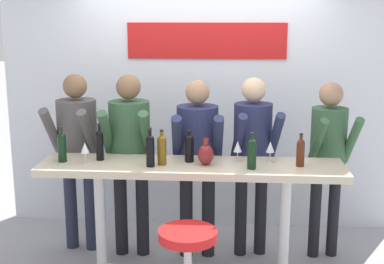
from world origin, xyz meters
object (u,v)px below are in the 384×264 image
(bar_stool, at_px, (188,260))
(person_center_right, at_px, (328,150))
(wine_bottle_4, at_px, (100,144))
(wine_glass_2, at_px, (85,149))
(wine_bottle_3, at_px, (189,147))
(wine_bottle_5, at_px, (301,151))
(person_center, at_px, (253,147))
(wine_glass_0, at_px, (270,148))
(wine_bottle_6, at_px, (252,152))
(decorative_vase, at_px, (206,154))
(person_far_left, at_px, (77,143))
(wine_bottle_1, at_px, (162,149))
(wine_bottle_2, at_px, (150,149))
(wine_glass_1, at_px, (238,147))
(person_center_left, at_px, (197,150))
(wine_bottle_0, at_px, (62,146))
(tasting_table, at_px, (191,183))
(person_left, at_px, (130,146))

(bar_stool, bearing_deg, person_center_right, 44.22)
(wine_bottle_4, xyz_separation_m, wine_glass_2, (-0.10, -0.11, -0.02))
(wine_bottle_3, xyz_separation_m, wine_bottle_5, (0.90, -0.07, -0.00))
(person_center, distance_m, wine_glass_0, 0.45)
(person_center, xyz_separation_m, wine_glass_0, (0.13, -0.42, 0.11))
(wine_bottle_6, bearing_deg, decorative_vase, 167.06)
(wine_bottle_4, relative_size, wine_glass_0, 1.77)
(person_far_left, relative_size, wine_bottle_1, 5.78)
(wine_bottle_1, relative_size, wine_bottle_5, 1.08)
(bar_stool, relative_size, wine_bottle_2, 2.19)
(bar_stool, xyz_separation_m, wine_bottle_4, (-0.79, 0.69, 0.69))
(wine_bottle_2, bearing_deg, wine_glass_1, 14.93)
(person_center_left, xyz_separation_m, person_center_right, (1.18, 0.08, 0.00))
(person_center, relative_size, wine_bottle_5, 6.18)
(person_center_left, relative_size, wine_bottle_5, 6.11)
(wine_bottle_6, bearing_deg, wine_bottle_2, 179.85)
(wine_bottle_0, xyz_separation_m, wine_bottle_1, (0.84, -0.03, -0.00))
(person_far_left, xyz_separation_m, wine_glass_2, (0.23, -0.56, 0.10))
(tasting_table, bearing_deg, person_left, 143.94)
(wine_bottle_3, distance_m, decorative_vase, 0.17)
(tasting_table, relative_size, wine_bottle_5, 9.25)
(wine_glass_1, xyz_separation_m, decorative_vase, (-0.26, -0.10, -0.04))
(tasting_table, height_order, wine_bottle_3, wine_bottle_3)
(bar_stool, height_order, person_center_right, person_center_right)
(person_far_left, height_order, wine_bottle_1, person_far_left)
(tasting_table, xyz_separation_m, wine_glass_0, (0.65, 0.10, 0.29))
(wine_glass_0, distance_m, decorative_vase, 0.54)
(tasting_table, relative_size, wine_glass_0, 14.15)
(person_left, xyz_separation_m, wine_bottle_0, (-0.48, -0.44, 0.10))
(wine_bottle_0, height_order, wine_bottle_2, wine_bottle_2)
(person_left, xyz_separation_m, wine_bottle_1, (0.35, -0.47, 0.10))
(wine_glass_0, bearing_deg, person_left, 164.88)
(wine_bottle_3, relative_size, wine_glass_1, 1.55)
(wine_bottle_2, height_order, wine_bottle_4, wine_bottle_2)
(tasting_table, distance_m, wine_bottle_6, 0.58)
(person_center_right, height_order, wine_bottle_1, person_center_right)
(wine_bottle_2, height_order, decorative_vase, wine_bottle_2)
(wine_bottle_3, bearing_deg, wine_bottle_2, -151.76)
(wine_bottle_3, distance_m, wine_bottle_6, 0.54)
(wine_bottle_1, xyz_separation_m, wine_glass_2, (-0.63, -0.01, -0.01))
(wine_bottle_4, bearing_deg, wine_bottle_0, -166.56)
(person_center, bearing_deg, person_left, 172.63)
(person_center_left, relative_size, person_center, 0.99)
(wine_bottle_5, bearing_deg, wine_bottle_3, 175.73)
(wine_bottle_0, relative_size, wine_bottle_1, 1.01)
(wine_bottle_0, xyz_separation_m, wine_glass_1, (1.45, 0.10, -0.01))
(wine_glass_1, distance_m, decorative_vase, 0.28)
(wine_glass_0, bearing_deg, wine_bottle_2, -168.74)
(person_center_left, bearing_deg, decorative_vase, -81.94)
(person_center, distance_m, wine_bottle_6, 0.62)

